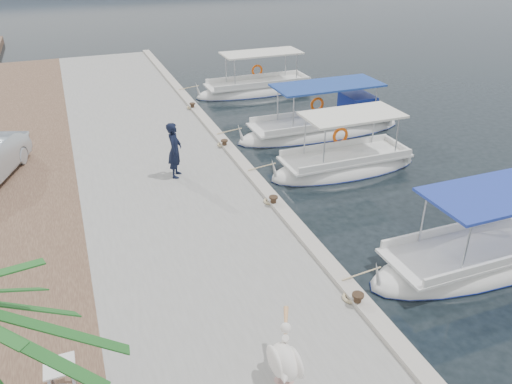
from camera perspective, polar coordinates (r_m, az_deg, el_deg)
ground at (r=14.89m, az=5.45°, el=-5.67°), size 400.00×400.00×0.00m
concrete_quay at (r=18.10m, az=-10.14°, el=1.38°), size 6.00×40.00×0.50m
quay_curb at (r=18.59m, az=-1.82°, el=3.63°), size 0.44×40.00×0.12m
cobblestone_strip at (r=18.03m, az=-25.82°, el=-1.28°), size 4.00×40.00×0.50m
fishing_caique_b at (r=15.25m, az=24.51°, el=-6.97°), size 7.18×2.22×2.83m
fishing_caique_c at (r=19.39m, az=10.06°, el=2.86°), size 6.06×2.09×2.83m
fishing_caique_d at (r=22.86m, az=7.67°, el=7.15°), size 7.97×2.23×2.83m
fishing_caique_e at (r=28.58m, az=0.27°, el=11.53°), size 7.24×2.06×2.83m
mooring_bollards at (r=15.57m, az=2.00°, el=-0.96°), size 0.28×20.28×0.33m
pelican at (r=9.86m, az=3.32°, el=-18.53°), size 0.86×1.41×1.12m
fisherman at (r=17.36m, az=-9.27°, el=4.76°), size 0.72×0.85×1.96m
folding_table at (r=10.32m, az=-21.38°, el=-18.75°), size 0.55×0.55×0.73m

